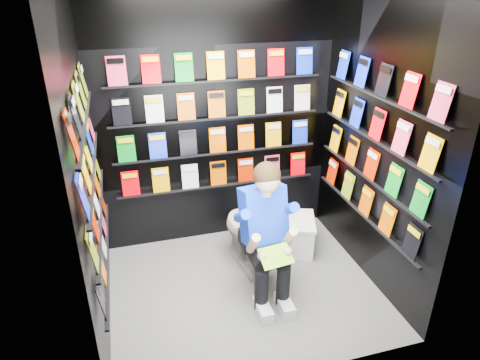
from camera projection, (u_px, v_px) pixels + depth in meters
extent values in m
plane|color=slate|center=(244.00, 288.00, 3.97)|extent=(2.40, 2.40, 0.00)
cube|color=black|center=(216.00, 122.00, 4.27)|extent=(2.40, 0.04, 2.60)
cube|color=black|center=(292.00, 223.00, 2.54)|extent=(2.40, 0.04, 2.60)
cube|color=black|center=(87.00, 177.00, 3.11)|extent=(0.04, 2.00, 2.60)
cube|color=black|center=(378.00, 145.00, 3.70)|extent=(0.04, 2.00, 2.60)
imported|color=white|center=(249.00, 231.00, 4.17)|extent=(0.51, 0.80, 0.73)
cube|color=white|center=(301.00, 236.00, 4.47)|extent=(0.37, 0.49, 0.33)
cube|color=white|center=(302.00, 221.00, 4.40)|extent=(0.40, 0.52, 0.03)
cube|color=green|center=(276.00, 256.00, 3.45)|extent=(0.29, 0.19, 0.11)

